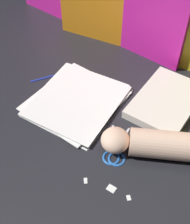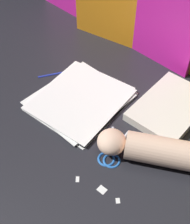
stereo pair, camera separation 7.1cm
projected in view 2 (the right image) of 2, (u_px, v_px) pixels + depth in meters
ground_plane at (106, 119)px, 1.00m from camera, size 6.00×6.00×0.00m
backdrop_panel_center at (185, 2)px, 1.02m from camera, size 0.86×0.11×0.48m
paper_stack at (80, 100)px, 1.05m from camera, size 0.29×0.32×0.02m
book_closed at (170, 107)px, 1.01m from camera, size 0.19×0.28×0.03m
scissors at (111, 153)px, 0.90m from camera, size 0.11×0.15×0.01m
hand_forearm at (150, 149)px, 0.87m from camera, size 0.30×0.20×0.08m
paper_scrap_near at (118, 201)px, 0.81m from camera, size 0.02×0.02×0.00m
paper_scrap_mid at (77, 179)px, 0.85m from camera, size 0.02×0.02×0.00m
paper_scrap_far at (102, 190)px, 0.83m from camera, size 0.02×0.02×0.00m
pen at (57, 73)px, 1.14m from camera, size 0.09×0.12×0.01m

